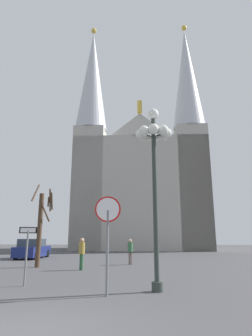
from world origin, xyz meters
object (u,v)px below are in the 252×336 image
Objects in this scene: one_way_arrow_sign at (27,248)px; pedestrian_standing at (130,249)px; bare_tree at (41,225)px; stop_sign at (108,224)px; cathedral at (140,178)px; street_lamp at (154,154)px; parked_car_near_navy at (32,249)px; pedestrian_walking at (82,251)px.

one_way_arrow_sign is 1.31× the size of pedestrian_standing.
bare_tree is at bearing 108.25° from one_way_arrow_sign.
stop_sign reaches higher than pedestrian_standing.
cathedral is 31.11m from street_lamp.
parked_car_near_navy is at bearing -115.93° from cathedral.
parked_car_near_navy is at bearing 115.88° from bare_tree.
cathedral is 20.03× the size of pedestrian_walking.
pedestrian_walking is (-2.03, -24.77, -9.02)m from cathedral.
street_lamp reaches higher than bare_tree.
street_lamp reaches higher than pedestrian_standing.
bare_tree is (-2.08, 6.32, 1.10)m from one_way_arrow_sign.
cathedral reaches higher than parked_car_near_navy.
cathedral is 6.69× the size of bare_tree.
parked_car_near_navy is at bearing 126.33° from street_lamp.
pedestrian_standing is at bearing 90.73° from stop_sign.
street_lamp is at bearing -86.37° from cathedral.
stop_sign is at bearing -89.27° from pedestrian_standing.
stop_sign is 9.98m from pedestrian_standing.
cathedral reaches higher than street_lamp.
pedestrian_standing is at bearing 22.28° from bare_tree.
cathedral is at bearing 90.81° from stop_sign.
pedestrian_standing is at bearing -89.15° from cathedral.
cathedral is at bearing 93.63° from street_lamp.
cathedral is at bearing 78.39° from bare_tree.
bare_tree is 7.78m from parked_car_near_navy.
cathedral is 20.95× the size of pedestrian_standing.
pedestrian_standing is (8.50, -4.71, 0.22)m from parked_car_near_navy.
parked_car_near_navy is (-10.12, 13.76, -3.86)m from street_lamp.
bare_tree is at bearing 124.24° from stop_sign.
cathedral reaches higher than pedestrian_walking.
pedestrian_walking is at bearing -94.68° from cathedral.
cathedral is 11.12× the size of stop_sign.
street_lamp is 9.89m from pedestrian_standing.
stop_sign is 17.04m from parked_car_near_navy.
bare_tree is 5.78m from pedestrian_standing.
pedestrian_walking is (0.75, 5.21, -0.32)m from one_way_arrow_sign.
pedestrian_standing is at bearing 54.07° from pedestrian_walking.
one_way_arrow_sign is 14.24m from parked_car_near_navy.
bare_tree is 3.36m from pedestrian_walking.
cathedral reaches higher than stop_sign.
pedestrian_walking is at bearing 110.31° from stop_sign.
street_lamp is 1.28× the size of bare_tree.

